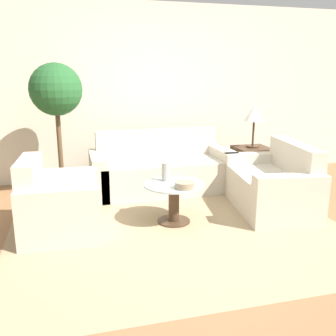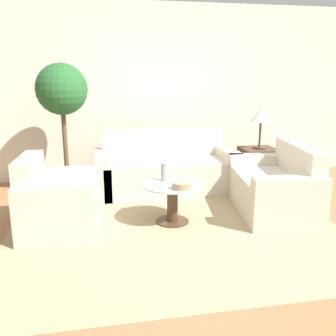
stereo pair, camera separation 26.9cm
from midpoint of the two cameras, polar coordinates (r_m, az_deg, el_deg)
ground_plane at (r=3.62m, az=3.80°, el=-11.72°), size 14.00×14.00×0.00m
wall_back at (r=5.82m, az=-4.37°, el=11.38°), size 10.00×0.06×2.60m
rug at (r=4.14m, az=-0.99°, el=-8.19°), size 3.43×3.27×0.01m
sofa_main at (r=5.21m, az=-2.58°, el=-0.36°), size 1.92×0.82×0.81m
armchair at (r=4.01m, az=-18.63°, el=-5.58°), size 0.80×0.95×0.78m
loveseat at (r=4.60m, az=14.29°, el=-2.74°), size 0.95×1.41×0.79m
coffee_table at (r=4.04m, az=-1.01°, el=-4.52°), size 0.65×0.65×0.44m
side_table at (r=5.52m, az=11.24°, el=0.27°), size 0.48×0.48×0.56m
table_lamp at (r=5.39m, az=11.61°, el=7.89°), size 0.28×0.28×0.59m
potted_plant at (r=4.99m, az=-18.08°, el=8.95°), size 0.65×0.65×1.72m
vase at (r=4.07m, az=-2.26°, el=-0.60°), size 0.09×0.09×0.20m
bowl at (r=3.81m, az=0.55°, el=-2.65°), size 0.21×0.21×0.07m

